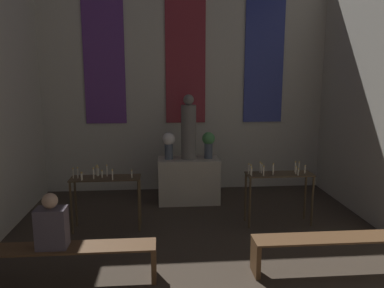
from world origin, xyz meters
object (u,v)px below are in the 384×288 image
(pew_back_left, at_px, (69,256))
(statue, at_px, (189,129))
(candle_rack_left, at_px, (105,186))
(flower_vase_right, at_px, (208,143))
(person_seated, at_px, (52,224))
(altar, at_px, (189,180))
(pew_back_right, at_px, (334,246))
(flower_vase_left, at_px, (169,143))
(candle_rack_right, at_px, (279,182))

(pew_back_left, bearing_deg, statue, 59.34)
(statue, height_order, candle_rack_left, statue)
(flower_vase_right, relative_size, person_seated, 0.76)
(altar, bearing_deg, person_seated, -123.26)
(flower_vase_right, bearing_deg, person_seated, -128.44)
(pew_back_right, bearing_deg, altar, 120.66)
(flower_vase_right, bearing_deg, candle_rack_left, -146.31)
(flower_vase_left, relative_size, flower_vase_right, 1.00)
(altar, distance_m, person_seated, 3.42)
(candle_rack_right, relative_size, pew_back_right, 0.53)
(candle_rack_right, distance_m, pew_back_right, 1.68)
(pew_back_right, bearing_deg, candle_rack_left, 152.87)
(pew_back_left, distance_m, pew_back_right, 3.37)
(candle_rack_right, bearing_deg, pew_back_left, -152.76)
(candle_rack_left, bearing_deg, statue, 40.23)
(flower_vase_right, height_order, pew_back_right, flower_vase_right)
(candle_rack_left, xyz_separation_m, person_seated, (-0.41, -1.61, 0.02))
(pew_back_left, bearing_deg, flower_vase_left, 65.54)
(flower_vase_left, distance_m, candle_rack_left, 1.70)
(candle_rack_left, bearing_deg, person_seated, -104.18)
(flower_vase_left, distance_m, flower_vase_right, 0.78)
(flower_vase_right, height_order, candle_rack_right, flower_vase_right)
(candle_rack_right, relative_size, pew_back_left, 0.53)
(flower_vase_right, relative_size, pew_back_right, 0.25)
(flower_vase_right, xyz_separation_m, pew_back_left, (-2.08, -2.85, -0.87))
(altar, xyz_separation_m, candle_rack_right, (1.44, -1.23, 0.29))
(flower_vase_left, xyz_separation_m, candle_rack_left, (-1.07, -1.23, -0.47))
(altar, relative_size, pew_back_right, 0.57)
(statue, bearing_deg, candle_rack_right, -40.52)
(person_seated, bearing_deg, flower_vase_left, 62.62)
(statue, xyz_separation_m, candle_rack_right, (1.44, -1.23, -0.74))
(altar, bearing_deg, flower_vase_left, 180.00)
(altar, height_order, pew_back_left, altar)
(statue, xyz_separation_m, person_seated, (-1.87, -2.85, -0.72))
(flower_vase_right, relative_size, pew_back_left, 0.25)
(altar, height_order, statue, statue)
(pew_back_left, distance_m, person_seated, 0.46)
(candle_rack_right, bearing_deg, flower_vase_left, 146.09)
(statue, xyz_separation_m, pew_back_right, (1.69, -2.85, -1.13))
(candle_rack_left, xyz_separation_m, candle_rack_right, (2.90, -0.00, 0.00))
(candle_rack_left, distance_m, pew_back_left, 1.67)
(flower_vase_right, height_order, candle_rack_left, flower_vase_right)
(flower_vase_right, distance_m, person_seated, 3.66)
(candle_rack_left, relative_size, person_seated, 1.65)
(altar, relative_size, person_seated, 1.76)
(person_seated, bearing_deg, pew_back_left, 0.00)
(altar, height_order, candle_rack_left, candle_rack_left)
(flower_vase_left, bearing_deg, altar, 0.00)
(candle_rack_left, bearing_deg, candle_rack_right, -0.00)
(candle_rack_right, xyz_separation_m, pew_back_left, (-3.13, -1.61, -0.39))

